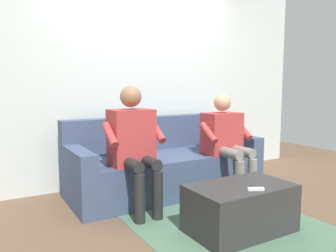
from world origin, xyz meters
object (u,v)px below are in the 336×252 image
at_px(person_left_seated, 226,137).
at_px(person_right_seated, 134,141).
at_px(remote_white, 256,189).
at_px(couch, 164,165).
at_px(coffee_table, 240,208).

xyz_separation_m(person_left_seated, person_right_seated, (1.12, -0.02, 0.05)).
bearing_deg(remote_white, couch, 117.26).
bearing_deg(person_right_seated, coffee_table, 122.23).
bearing_deg(couch, person_left_seated, 142.96).
xyz_separation_m(couch, person_left_seated, (-0.56, 0.42, 0.34)).
bearing_deg(person_right_seated, person_left_seated, 178.80).
distance_m(person_left_seated, remote_white, 1.20).
relative_size(person_left_seated, remote_white, 8.77).
bearing_deg(person_left_seated, couch, -37.04).
distance_m(couch, person_left_seated, 0.78).
bearing_deg(couch, person_right_seated, 35.48).
bearing_deg(person_left_seated, coffee_table, 57.07).
xyz_separation_m(person_right_seated, remote_white, (-0.57, 1.06, -0.28)).
height_order(coffee_table, remote_white, remote_white).
height_order(coffee_table, person_right_seated, person_right_seated).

